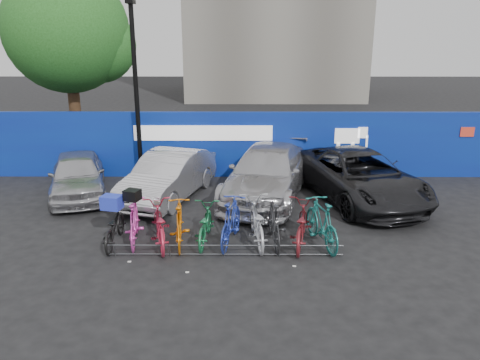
{
  "coord_description": "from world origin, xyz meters",
  "views": [
    {
      "loc": [
        0.41,
        -10.66,
        5.02
      ],
      "look_at": [
        0.35,
        2.0,
        1.09
      ],
      "focal_mm": 35.0,
      "sensor_mm": 36.0,
      "label": 1
    }
  ],
  "objects_px": {
    "car_0": "(78,175)",
    "bike_5": "(231,221)",
    "bike_0": "(114,227)",
    "tree": "(73,34)",
    "bike_6": "(256,222)",
    "lamppost": "(136,89)",
    "bike_2": "(159,225)",
    "bike_7": "(274,222)",
    "car_1": "(169,176)",
    "bike_9": "(322,223)",
    "bike_3": "(179,224)",
    "car_2": "(267,173)",
    "car_3": "(359,176)",
    "bike_1": "(134,221)",
    "bike_rack": "(225,250)",
    "bike_4": "(205,224)",
    "bike_8": "(301,225)"
  },
  "relations": [
    {
      "from": "tree",
      "to": "bike_9",
      "type": "xyz_separation_m",
      "value": [
        9.15,
        -10.03,
        -4.47
      ]
    },
    {
      "from": "tree",
      "to": "car_1",
      "type": "bearing_deg",
      "value": -53.37
    },
    {
      "from": "bike_4",
      "to": "bike_5",
      "type": "height_order",
      "value": "bike_5"
    },
    {
      "from": "tree",
      "to": "bike_0",
      "type": "height_order",
      "value": "tree"
    },
    {
      "from": "car_0",
      "to": "bike_5",
      "type": "relative_size",
      "value": 2.11
    },
    {
      "from": "bike_3",
      "to": "car_3",
      "type": "bearing_deg",
      "value": -153.25
    },
    {
      "from": "car_0",
      "to": "bike_0",
      "type": "height_order",
      "value": "car_0"
    },
    {
      "from": "bike_2",
      "to": "bike_6",
      "type": "bearing_deg",
      "value": 169.5
    },
    {
      "from": "tree",
      "to": "bike_2",
      "type": "relative_size",
      "value": 3.86
    },
    {
      "from": "bike_2",
      "to": "bike_7",
      "type": "distance_m",
      "value": 2.85
    },
    {
      "from": "car_2",
      "to": "car_3",
      "type": "distance_m",
      "value": 2.88
    },
    {
      "from": "car_3",
      "to": "bike_rack",
      "type": "bearing_deg",
      "value": -151.1
    },
    {
      "from": "bike_rack",
      "to": "bike_1",
      "type": "bearing_deg",
      "value": 161.22
    },
    {
      "from": "bike_0",
      "to": "bike_5",
      "type": "relative_size",
      "value": 0.92
    },
    {
      "from": "tree",
      "to": "bike_7",
      "type": "bearing_deg",
      "value": -51.26
    },
    {
      "from": "car_0",
      "to": "bike_6",
      "type": "bearing_deg",
      "value": -49.81
    },
    {
      "from": "car_3",
      "to": "bike_9",
      "type": "xyz_separation_m",
      "value": [
        -1.71,
        -3.41,
        -0.18
      ]
    },
    {
      "from": "lamppost",
      "to": "car_2",
      "type": "height_order",
      "value": "lamppost"
    },
    {
      "from": "bike_7",
      "to": "bike_9",
      "type": "height_order",
      "value": "bike_9"
    },
    {
      "from": "bike_2",
      "to": "bike_9",
      "type": "height_order",
      "value": "bike_9"
    },
    {
      "from": "bike_3",
      "to": "bike_4",
      "type": "height_order",
      "value": "bike_3"
    },
    {
      "from": "bike_4",
      "to": "bike_8",
      "type": "relative_size",
      "value": 0.89
    },
    {
      "from": "bike_rack",
      "to": "car_2",
      "type": "distance_m",
      "value": 4.52
    },
    {
      "from": "car_1",
      "to": "car_2",
      "type": "bearing_deg",
      "value": 20.53
    },
    {
      "from": "car_0",
      "to": "car_1",
      "type": "xyz_separation_m",
      "value": [
        2.99,
        -0.25,
        0.03
      ]
    },
    {
      "from": "car_0",
      "to": "car_3",
      "type": "xyz_separation_m",
      "value": [
        8.99,
        -0.35,
        0.07
      ]
    },
    {
      "from": "car_3",
      "to": "bike_7",
      "type": "relative_size",
      "value": 2.94
    },
    {
      "from": "bike_9",
      "to": "bike_2",
      "type": "bearing_deg",
      "value": -13.43
    },
    {
      "from": "car_3",
      "to": "bike_5",
      "type": "distance_m",
      "value": 5.15
    },
    {
      "from": "bike_8",
      "to": "bike_9",
      "type": "relative_size",
      "value": 1.03
    },
    {
      "from": "car_2",
      "to": "bike_4",
      "type": "xyz_separation_m",
      "value": [
        -1.74,
        -3.51,
        -0.32
      ]
    },
    {
      "from": "bike_0",
      "to": "bike_3",
      "type": "height_order",
      "value": "bike_3"
    },
    {
      "from": "bike_4",
      "to": "bike_6",
      "type": "distance_m",
      "value": 1.3
    },
    {
      "from": "bike_1",
      "to": "tree",
      "type": "bearing_deg",
      "value": -73.62
    },
    {
      "from": "lamppost",
      "to": "bike_9",
      "type": "height_order",
      "value": "lamppost"
    },
    {
      "from": "car_2",
      "to": "bike_0",
      "type": "xyz_separation_m",
      "value": [
        -3.99,
        -3.66,
        -0.32
      ]
    },
    {
      "from": "car_1",
      "to": "bike_8",
      "type": "bearing_deg",
      "value": -25.22
    },
    {
      "from": "tree",
      "to": "car_3",
      "type": "relative_size",
      "value": 1.39
    },
    {
      "from": "lamppost",
      "to": "bike_5",
      "type": "height_order",
      "value": "lamppost"
    },
    {
      "from": "lamppost",
      "to": "bike_5",
      "type": "relative_size",
      "value": 3.1
    },
    {
      "from": "lamppost",
      "to": "car_3",
      "type": "bearing_deg",
      "value": -15.13
    },
    {
      "from": "bike_1",
      "to": "bike_5",
      "type": "bearing_deg",
      "value": 170.78
    },
    {
      "from": "tree",
      "to": "bike_6",
      "type": "relative_size",
      "value": 3.71
    },
    {
      "from": "car_2",
      "to": "bike_0",
      "type": "height_order",
      "value": "car_2"
    },
    {
      "from": "bike_rack",
      "to": "bike_7",
      "type": "height_order",
      "value": "bike_7"
    },
    {
      "from": "bike_5",
      "to": "bike_3",
      "type": "bearing_deg",
      "value": 15.42
    },
    {
      "from": "bike_rack",
      "to": "bike_2",
      "type": "xyz_separation_m",
      "value": [
        -1.65,
        0.63,
        0.37
      ]
    },
    {
      "from": "bike_6",
      "to": "bike_9",
      "type": "distance_m",
      "value": 1.62
    },
    {
      "from": "bike_1",
      "to": "car_0",
      "type": "bearing_deg",
      "value": -62.0
    },
    {
      "from": "car_0",
      "to": "bike_7",
      "type": "bearing_deg",
      "value": -48.47
    }
  ]
}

